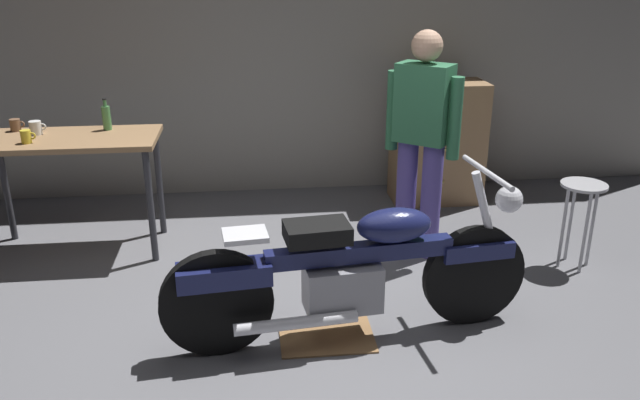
% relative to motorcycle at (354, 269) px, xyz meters
% --- Properties ---
extents(ground_plane, '(12.00, 12.00, 0.00)m').
position_rel_motorcycle_xyz_m(ground_plane, '(-0.18, -0.09, -0.45)').
color(ground_plane, slate).
extents(back_wall, '(8.00, 0.12, 3.10)m').
position_rel_motorcycle_xyz_m(back_wall, '(-0.18, 2.71, 1.10)').
color(back_wall, gray).
rests_on(back_wall, ground_plane).
extents(workbench, '(1.30, 0.64, 0.90)m').
position_rel_motorcycle_xyz_m(workbench, '(-1.90, 1.44, 0.34)').
color(workbench, '#99724C').
rests_on(workbench, ground_plane).
extents(motorcycle, '(2.18, 0.63, 1.00)m').
position_rel_motorcycle_xyz_m(motorcycle, '(0.00, 0.00, 0.00)').
color(motorcycle, black).
rests_on(motorcycle, ground_plane).
extents(person_standing, '(0.47, 0.41, 1.67)m').
position_rel_motorcycle_xyz_m(person_standing, '(0.66, 1.10, 0.48)').
color(person_standing, '#55499C').
rests_on(person_standing, ground_plane).
extents(shop_stool, '(0.32, 0.32, 0.64)m').
position_rel_motorcycle_xyz_m(shop_stool, '(1.76, 0.75, 0.05)').
color(shop_stool, '#B2B2B7').
rests_on(shop_stool, ground_plane).
extents(wooden_dresser, '(0.80, 0.47, 1.10)m').
position_rel_motorcycle_xyz_m(wooden_dresser, '(1.12, 2.21, 0.10)').
color(wooden_dresser, '#99724C').
rests_on(wooden_dresser, ground_plane).
extents(drip_tray, '(0.56, 0.40, 0.01)m').
position_rel_motorcycle_xyz_m(drip_tray, '(-0.16, 0.00, -0.44)').
color(drip_tray, olive).
rests_on(drip_tray, ground_plane).
extents(mug_white_ceramic, '(0.12, 0.09, 0.10)m').
position_rel_motorcycle_xyz_m(mug_white_ceramic, '(-2.14, 1.54, 0.50)').
color(mug_white_ceramic, white).
rests_on(mug_white_ceramic, workbench).
extents(mug_brown_stoneware, '(0.11, 0.08, 0.09)m').
position_rel_motorcycle_xyz_m(mug_brown_stoneware, '(-2.32, 1.66, 0.50)').
color(mug_brown_stoneware, brown).
rests_on(mug_brown_stoneware, workbench).
extents(mug_yellow_tall, '(0.10, 0.07, 0.09)m').
position_rel_motorcycle_xyz_m(mug_yellow_tall, '(-2.13, 1.30, 0.50)').
color(mug_yellow_tall, yellow).
rests_on(mug_yellow_tall, workbench).
extents(bottle, '(0.06, 0.06, 0.24)m').
position_rel_motorcycle_xyz_m(bottle, '(-1.64, 1.62, 0.55)').
color(bottle, '#4C8C4C').
rests_on(bottle, workbench).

